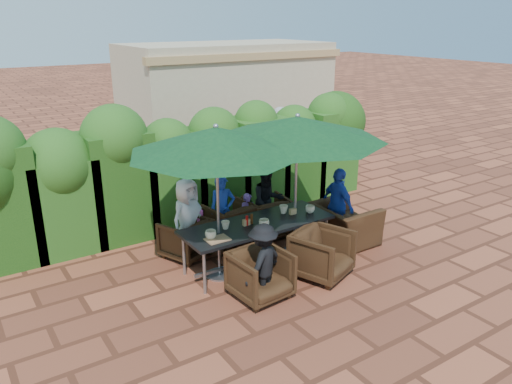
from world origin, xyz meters
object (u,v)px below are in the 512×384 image
dining_table (258,227)px  chair_far_mid (230,221)px  chair_far_left (186,236)px  umbrella_right (297,128)px  chair_end_right (345,218)px  chair_near_left (261,273)px  chair_near_right (322,252)px  umbrella_left (216,140)px  chair_far_right (267,214)px

dining_table → chair_far_mid: bearing=85.0°
dining_table → chair_far_left: 1.30m
umbrella_right → chair_end_right: size_ratio=2.66×
chair_near_left → chair_near_right: chair_near_right is taller
dining_table → umbrella_left: umbrella_left is taller
umbrella_left → chair_far_left: bearing=98.6°
chair_end_right → chair_near_left: bearing=108.1°
umbrella_right → chair_near_left: umbrella_right is taller
umbrella_right → chair_far_mid: umbrella_right is taller
umbrella_left → chair_end_right: umbrella_left is taller
dining_table → umbrella_right: 1.72m
umbrella_right → chair_near_right: 2.01m
chair_near_left → chair_end_right: bearing=13.4°
umbrella_right → chair_far_left: size_ratio=3.91×
chair_far_left → chair_far_right: 1.71m
chair_far_right → chair_end_right: chair_end_right is taller
dining_table → umbrella_left: 1.70m
chair_near_left → chair_end_right: size_ratio=0.73×
umbrella_left → chair_far_left: size_ratio=3.56×
dining_table → umbrella_right: size_ratio=0.88×
chair_far_right → chair_near_left: chair_far_right is taller
umbrella_left → chair_far_left: umbrella_left is taller
umbrella_left → chair_far_left: 2.06m
chair_far_mid → chair_end_right: 2.08m
chair_near_left → chair_far_mid: bearing=67.6°
umbrella_right → chair_end_right: bearing=-7.4°
chair_far_right → chair_far_mid: bearing=1.8°
chair_far_mid → chair_near_left: chair_far_mid is taller
chair_end_right → chair_near_right: bearing=123.1°
chair_far_mid → chair_near_right: (0.55, -1.93, 0.02)m
chair_end_right → chair_far_mid: bearing=56.2°
chair_far_left → chair_near_left: bearing=77.9°
umbrella_right → chair_near_left: (-1.30, -0.89, -1.82)m
chair_near_left → chair_end_right: (2.34, 0.76, 0.08)m
umbrella_right → chair_far_mid: (-0.68, 1.03, -1.81)m
chair_far_right → chair_near_right: bearing=91.9°
umbrella_right → chair_near_right: size_ratio=3.46×
umbrella_left → chair_far_right: umbrella_left is taller
umbrella_right → chair_end_right: 2.03m
umbrella_left → chair_far_mid: umbrella_left is taller
umbrella_left → chair_end_right: (2.53, -0.13, -1.74)m
chair_far_left → umbrella_right: bearing=128.3°
chair_far_mid → chair_near_right: 2.00m
chair_far_left → chair_near_left: size_ratio=0.94×
dining_table → chair_end_right: bearing=-3.7°
dining_table → chair_near_left: 1.06m
umbrella_left → umbrella_right: (1.49, 0.00, 0.00)m
chair_far_mid → chair_end_right: chair_end_right is taller
chair_far_left → chair_end_right: size_ratio=0.68×
umbrella_right → chair_far_right: size_ratio=3.66×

